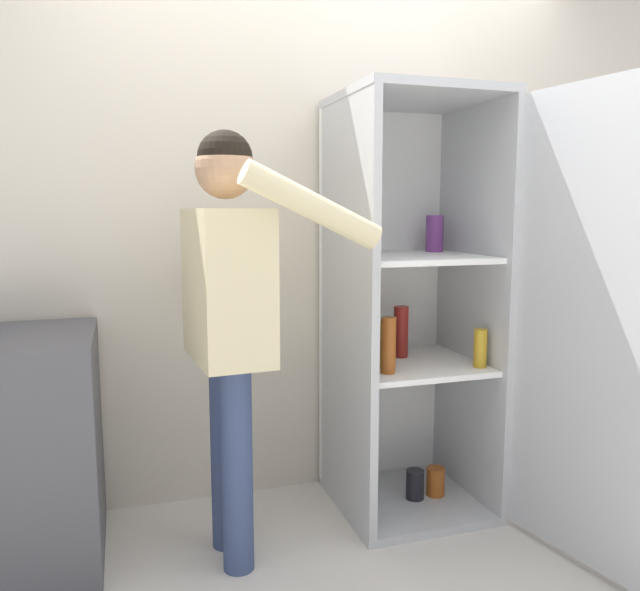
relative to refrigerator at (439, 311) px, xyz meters
The scene contains 5 objects.
ground_plane 1.12m from the refrigerator, 127.90° to the right, with size 12.00×12.00×0.00m, color beige.
wall_back 0.71m from the refrigerator, 130.36° to the left, with size 7.00×0.06×2.55m.
refrigerator is the anchor object (origin of this frame).
person 0.95m from the refrigerator, behind, with size 0.67×0.60×1.64m.
counter 1.79m from the refrigerator, behind, with size 0.60×0.65×0.90m.
Camera 1 is at (-0.92, -1.89, 1.35)m, focal length 35.00 mm.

